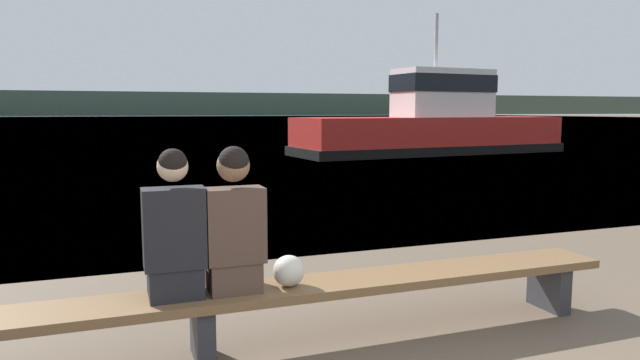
{
  "coord_description": "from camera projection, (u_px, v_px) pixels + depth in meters",
  "views": [
    {
      "loc": [
        -1.49,
        -1.54,
        1.69
      ],
      "look_at": [
        0.97,
        5.21,
        0.8
      ],
      "focal_mm": 32.0,
      "sensor_mm": 36.0,
      "label": 1
    }
  ],
  "objects": [
    {
      "name": "water_surface",
      "position": [
        119.0,
        118.0,
        118.29
      ],
      "size": [
        240.0,
        240.0,
        0.0
      ],
      "primitive_type": "plane",
      "color": "teal",
      "rests_on": "ground"
    },
    {
      "name": "far_shoreline",
      "position": [
        115.0,
        104.0,
        184.98
      ],
      "size": [
        600.0,
        12.0,
        7.57
      ],
      "primitive_type": "cube",
      "color": "#384233",
      "rests_on": "ground"
    },
    {
      "name": "bench_main",
      "position": [
        202.0,
        307.0,
        3.83
      ],
      "size": [
        6.45,
        0.47,
        0.45
      ],
      "color": "brown",
      "rests_on": "ground"
    },
    {
      "name": "person_left",
      "position": [
        174.0,
        234.0,
        3.72
      ],
      "size": [
        0.4,
        0.36,
        0.99
      ],
      "color": "black",
      "rests_on": "bench_main"
    },
    {
      "name": "person_right",
      "position": [
        234.0,
        227.0,
        3.85
      ],
      "size": [
        0.4,
        0.37,
        1.0
      ],
      "color": "#4C382D",
      "rests_on": "bench_main"
    },
    {
      "name": "shopping_bag",
      "position": [
        289.0,
        271.0,
        4.01
      ],
      "size": [
        0.22,
        0.22,
        0.22
      ],
      "color": "beige",
      "rests_on": "bench_main"
    },
    {
      "name": "tugboat_red",
      "position": [
        433.0,
        127.0,
        22.31
      ],
      "size": [
        11.29,
        4.02,
        5.36
      ],
      "rotation": [
        0.0,
        0.0,
        1.66
      ],
      "color": "red",
      "rests_on": "water_surface"
    }
  ]
}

